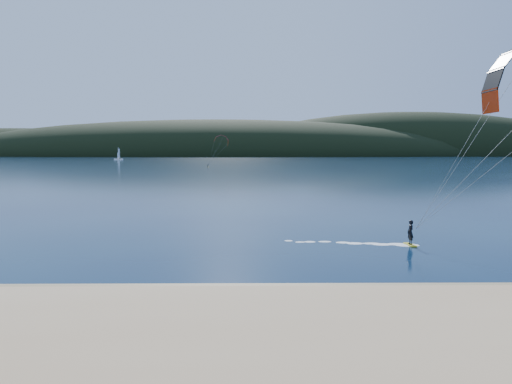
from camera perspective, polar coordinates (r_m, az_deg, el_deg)
ground at (r=22.90m, az=-5.68°, el=-14.75°), size 1800.00×1800.00×0.00m
wet_sand at (r=27.15m, az=-4.82°, el=-11.47°), size 220.00×2.50×0.10m
headland at (r=766.81m, az=-0.70°, el=4.27°), size 1200.00×310.00×140.00m
kitesurfer_far at (r=229.50m, az=-4.15°, el=5.80°), size 10.88×4.99×14.38m
sailboat at (r=435.23m, az=-15.87°, el=3.76°), size 8.16×5.04×11.35m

